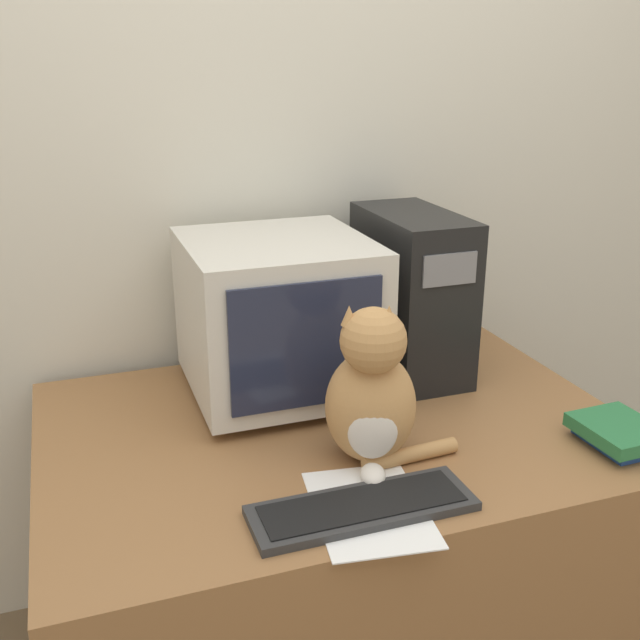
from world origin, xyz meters
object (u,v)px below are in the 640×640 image
(cat, at_px, (372,395))
(pen, at_px, (297,503))
(crt_monitor, at_px, (278,316))
(keyboard, at_px, (362,508))
(book_stack, at_px, (618,433))
(computer_tower, at_px, (411,293))

(cat, relative_size, pen, 2.29)
(crt_monitor, distance_m, keyboard, 0.60)
(pen, bearing_deg, book_stack, -1.16)
(keyboard, bearing_deg, cat, 62.30)
(computer_tower, height_order, pen, computer_tower)
(book_stack, bearing_deg, keyboard, -175.51)
(computer_tower, height_order, cat, computer_tower)
(computer_tower, bearing_deg, book_stack, -65.29)
(computer_tower, distance_m, pen, 0.75)
(crt_monitor, xyz_separation_m, keyboard, (-0.00, -0.57, -0.20))
(crt_monitor, distance_m, computer_tower, 0.38)
(crt_monitor, xyz_separation_m, cat, (0.08, -0.40, -0.05))
(book_stack, height_order, pen, book_stack)
(cat, bearing_deg, keyboard, -98.80)
(book_stack, bearing_deg, crt_monitor, 140.46)
(crt_monitor, relative_size, computer_tower, 1.07)
(computer_tower, relative_size, pen, 2.79)
(crt_monitor, bearing_deg, book_stack, -39.54)
(cat, distance_m, pen, 0.27)
(computer_tower, relative_size, book_stack, 2.31)
(crt_monitor, xyz_separation_m, pen, (-0.11, -0.50, -0.20))
(crt_monitor, height_order, cat, crt_monitor)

